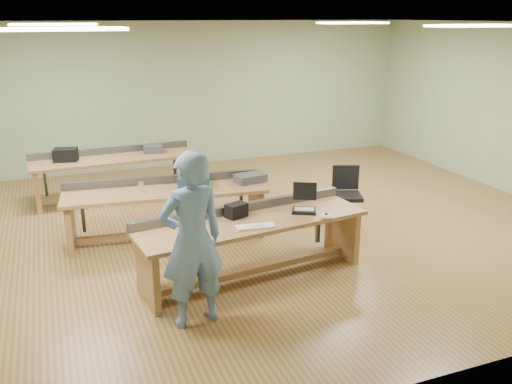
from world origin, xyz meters
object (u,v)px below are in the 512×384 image
at_px(workbench_mid, 166,202).
at_px(drinks_can, 141,186).
at_px(workbench_front, 252,235).
at_px(workbench_back, 115,168).
at_px(laptop_base, 304,211).
at_px(parts_bin_grey, 250,178).
at_px(camera_bag, 236,210).
at_px(mug, 183,185).
at_px(task_chair, 346,204).
at_px(parts_bin_teal, 194,181).
at_px(person, 192,240).

xyz_separation_m(workbench_mid, drinks_can, (-0.33, 0.05, 0.26)).
relative_size(workbench_front, workbench_back, 1.04).
bearing_deg(workbench_front, laptop_base, -5.04).
height_order(parts_bin_grey, drinks_can, drinks_can).
bearing_deg(drinks_can, parts_bin_grey, -5.59).
bearing_deg(workbench_front, camera_bag, 126.34).
xyz_separation_m(workbench_mid, mug, (0.25, -0.03, 0.24)).
xyz_separation_m(workbench_front, mug, (-0.47, 1.54, 0.24)).
relative_size(workbench_mid, drinks_can, 22.96).
relative_size(task_chair, parts_bin_teal, 2.05).
relative_size(workbench_front, parts_bin_teal, 6.64).
relative_size(parts_bin_grey, drinks_can, 3.45).
bearing_deg(person, laptop_base, -161.79).
bearing_deg(person, mug, -109.25).
bearing_deg(workbench_back, person, -89.21).
bearing_deg(laptop_base, workbench_mid, 160.23).
height_order(workbench_back, mug, workbench_back).
height_order(parts_bin_teal, mug, parts_bin_teal).
distance_m(workbench_mid, laptop_base, 2.12).
distance_m(camera_bag, task_chair, 2.39).
bearing_deg(task_chair, camera_bag, -135.07).
distance_m(laptop_base, parts_bin_grey, 1.46).
xyz_separation_m(workbench_front, drinks_can, (-1.05, 1.63, 0.26)).
xyz_separation_m(person, drinks_can, (-0.11, 2.40, -0.12)).
bearing_deg(task_chair, parts_bin_teal, -170.78).
bearing_deg(drinks_can, camera_bag, -58.43).
bearing_deg(parts_bin_teal, task_chair, -10.94).
bearing_deg(mug, parts_bin_teal, 10.36).
xyz_separation_m(task_chair, drinks_can, (-3.03, 0.49, 0.48)).
distance_m(workbench_front, workbench_mid, 1.74).
bearing_deg(camera_bag, workbench_front, -67.17).
bearing_deg(laptop_base, camera_bag, -160.93).
xyz_separation_m(workbench_mid, camera_bag, (0.57, -1.42, 0.28)).
xyz_separation_m(parts_bin_grey, mug, (-1.00, 0.07, -0.01)).
bearing_deg(workbench_front, task_chair, 22.69).
distance_m(workbench_back, person, 4.50).
bearing_deg(laptop_base, mug, 155.39).
xyz_separation_m(workbench_front, person, (-0.94, -0.78, 0.38)).
distance_m(camera_bag, parts_bin_teal, 1.43).
bearing_deg(workbench_mid, camera_bag, -61.46).
distance_m(person, parts_bin_teal, 2.44).
distance_m(workbench_front, drinks_can, 1.95).
bearing_deg(workbench_back, workbench_mid, -80.12).
bearing_deg(person, parts_bin_grey, -130.95).
distance_m(workbench_mid, parts_bin_grey, 1.28).
height_order(workbench_front, task_chair, task_chair).
xyz_separation_m(workbench_front, parts_bin_teal, (-0.30, 1.58, 0.27)).
relative_size(laptop_base, camera_bag, 1.17).
height_order(workbench_mid, camera_bag, camera_bag).
bearing_deg(mug, workbench_back, 108.13).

